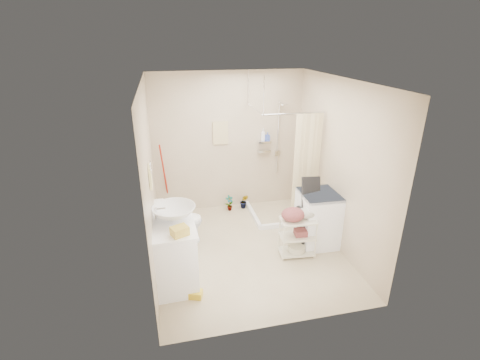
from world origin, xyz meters
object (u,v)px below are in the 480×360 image
at_px(vanity, 174,250).
at_px(washing_machine, 319,218).
at_px(laundry_rack, 298,234).
at_px(toilet, 179,222).

height_order(vanity, washing_machine, vanity).
bearing_deg(vanity, laundry_rack, 3.72).
distance_m(vanity, washing_machine, 2.34).
relative_size(toilet, washing_machine, 0.84).
xyz_separation_m(toilet, washing_machine, (2.18, -0.50, 0.07)).
bearing_deg(toilet, laundry_rack, -117.21).
xyz_separation_m(washing_machine, laundry_rack, (-0.45, -0.24, -0.08)).
bearing_deg(washing_machine, toilet, 168.61).
relative_size(vanity, laundry_rack, 1.42).
bearing_deg(laundry_rack, washing_machine, 33.98).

